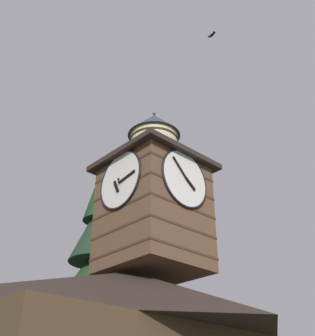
# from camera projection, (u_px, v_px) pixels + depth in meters

# --- Properties ---
(clock_tower) EXTENTS (4.59, 4.59, 8.36)m
(clock_tower) POSITION_uv_depth(u_px,v_px,m) (154.00, 200.00, 20.24)
(clock_tower) COLOR brown
(clock_tower) RESTS_ON building_main
(pine_tree_behind) EXTENTS (7.14, 7.14, 15.49)m
(pine_tree_behind) POSITION_uv_depth(u_px,v_px,m) (94.00, 318.00, 23.67)
(pine_tree_behind) COLOR #473323
(pine_tree_behind) RESTS_ON ground_plane
(flying_bird_high) EXTENTS (0.21, 0.54, 0.13)m
(flying_bird_high) POSITION_uv_depth(u_px,v_px,m) (212.00, 35.00, 25.12)
(flying_bird_high) COLOR black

